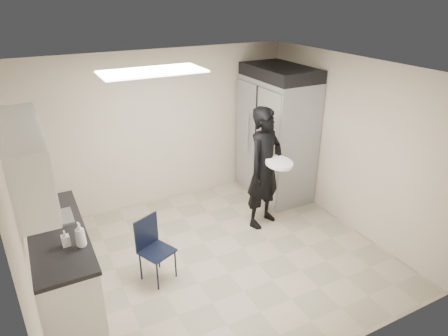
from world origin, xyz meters
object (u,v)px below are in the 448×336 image
folding_chair (157,252)px  lower_counter (62,265)px  man_tuxedo (265,168)px  commercial_fridge (276,139)px

folding_chair → lower_counter: bearing=142.8°
folding_chair → man_tuxedo: bearing=-8.9°
commercial_fridge → folding_chair: size_ratio=2.53×
lower_counter → commercial_fridge: 3.98m
folding_chair → man_tuxedo: size_ratio=0.43×
commercial_fridge → man_tuxedo: (-0.75, -0.80, -0.09)m
man_tuxedo → commercial_fridge: bearing=25.2°
lower_counter → folding_chair: size_ratio=2.29×
lower_counter → folding_chair: lower_counter is taller
lower_counter → man_tuxedo: size_ratio=0.99×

